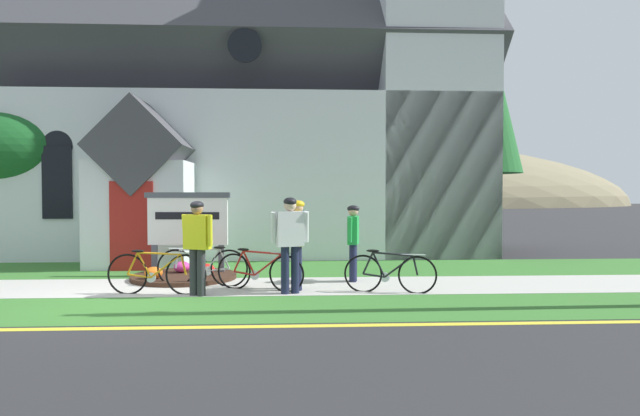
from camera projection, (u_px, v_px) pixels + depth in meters
name	position (u px, v px, depth m)	size (l,w,h in m)	color
ground	(177.00, 268.00, 13.09)	(140.00, 140.00, 0.00)	#2B2B2D
sidewalk_slab	(228.00, 287.00, 10.43)	(32.00, 2.02, 0.01)	#B7B5AD
grass_verge	(213.00, 309.00, 8.43)	(32.00, 1.98, 0.01)	#38722D
church_lawn	(241.00, 269.00, 12.86)	(24.00, 2.85, 0.01)	#38722D
curb_paint_stripe	(201.00, 327.00, 7.30)	(28.00, 0.16, 0.01)	yellow
church_building	(272.00, 113.00, 18.25)	(14.44, 10.68, 13.44)	silver
church_sign	(188.00, 222.00, 11.75)	(1.88, 0.26, 1.84)	#474C56
flower_bed	(184.00, 276.00, 11.33)	(2.20, 2.20, 0.34)	#382319
bicycle_silver	(259.00, 271.00, 10.05)	(1.67, 0.66, 0.80)	black
bicycle_red	(156.00, 273.00, 9.65)	(1.82, 0.23, 0.83)	black
bicycle_orange	(390.00, 273.00, 9.81)	(1.66, 0.41, 0.81)	black
bicycle_black	(203.00, 267.00, 10.48)	(1.80, 0.22, 0.81)	black
cyclist_in_red_jersey	(290.00, 237.00, 9.67)	(0.68, 0.33, 1.75)	#191E38
cyclist_in_yellow_jersey	(197.00, 240.00, 9.48)	(0.58, 0.46, 1.69)	#2D2D33
cyclist_in_green_jersey	(298.00, 237.00, 10.08)	(0.28, 0.72, 1.69)	#191E38
cyclist_in_orange_jersey	(353.00, 238.00, 10.99)	(0.29, 0.68, 1.58)	#191E38
roadside_conifer	(477.00, 79.00, 17.94)	(2.98, 2.98, 8.87)	#4C3823
yard_deciduous_tree	(20.00, 151.00, 15.40)	(4.25, 4.25, 4.33)	#3D2D1E
distant_hill	(304.00, 205.00, 77.03)	(93.37, 42.83, 19.12)	#847A5B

